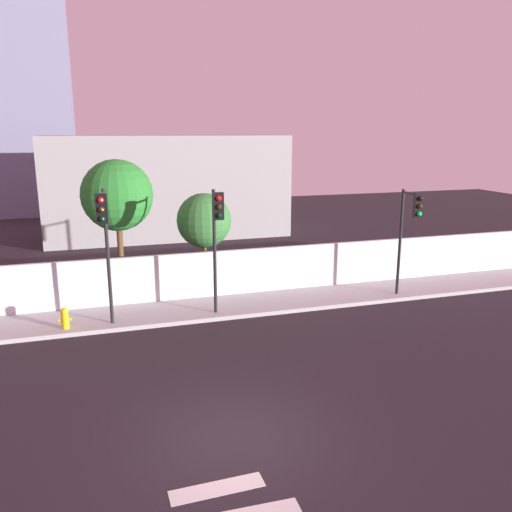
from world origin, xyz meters
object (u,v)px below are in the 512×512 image
at_px(roadside_tree_midleft, 204,221).
at_px(roadside_tree_leftmost, 117,196).
at_px(traffic_light_right, 217,227).
at_px(traffic_light_left, 410,221).
at_px(traffic_light_center, 105,230).
at_px(fire_hydrant, 65,317).

bearing_deg(roadside_tree_midleft, roadside_tree_leftmost, 180.00).
xyz_separation_m(traffic_light_right, roadside_tree_leftmost, (-3.07, 3.46, 0.75)).
distance_m(traffic_light_left, traffic_light_right, 7.41).
height_order(traffic_light_center, roadside_tree_leftmost, roadside_tree_leftmost).
xyz_separation_m(traffic_light_left, roadside_tree_midleft, (-7.14, 3.67, -0.24)).
height_order(traffic_light_left, traffic_light_right, traffic_light_right).
bearing_deg(roadside_tree_leftmost, fire_hydrant, -123.93).
relative_size(traffic_light_left, fire_hydrant, 5.81).
distance_m(traffic_light_center, roadside_tree_midleft, 5.41).
distance_m(roadside_tree_leftmost, roadside_tree_midleft, 3.51).
bearing_deg(traffic_light_right, traffic_light_left, -1.65).
bearing_deg(fire_hydrant, roadside_tree_leftmost, 56.07).
distance_m(traffic_light_left, fire_hydrant, 12.80).
bearing_deg(traffic_light_center, roadside_tree_leftmost, 81.13).
height_order(traffic_light_right, roadside_tree_leftmost, roadside_tree_leftmost).
xyz_separation_m(traffic_light_right, fire_hydrant, (-5.09, 0.45, -2.85)).
xyz_separation_m(fire_hydrant, roadside_tree_midleft, (5.35, 3.01, 2.47)).
bearing_deg(roadside_tree_midleft, traffic_light_center, -136.48).
bearing_deg(traffic_light_center, traffic_light_left, 0.18).
relative_size(traffic_light_left, traffic_light_right, 0.95).
bearing_deg(traffic_light_right, roadside_tree_midleft, 85.70).
relative_size(traffic_light_left, roadside_tree_midleft, 1.02).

